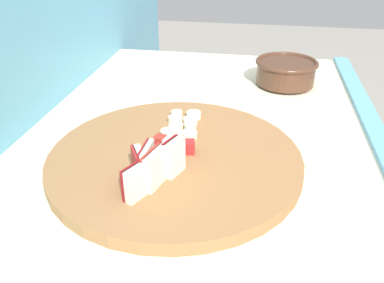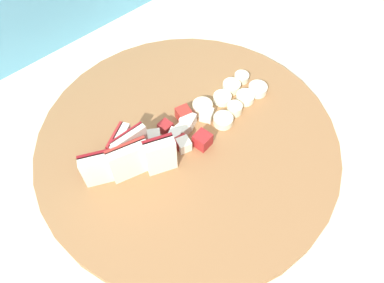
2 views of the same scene
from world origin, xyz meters
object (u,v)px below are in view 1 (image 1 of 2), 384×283
apple_dice_pile (170,148)px  ceramic_bowl (286,71)px  cutting_board (175,159)px  banana_slice_rows (182,125)px  apple_wedge_fan (151,167)px

apple_dice_pile → ceramic_bowl: 0.45m
cutting_board → apple_dice_pile: size_ratio=3.94×
apple_dice_pile → ceramic_bowl: (0.40, -0.20, 0.01)m
cutting_board → apple_dice_pile: 0.02m
banana_slice_rows → ceramic_bowl: ceramic_bowl is taller
apple_wedge_fan → banana_slice_rows: (0.18, -0.01, -0.02)m
cutting_board → apple_dice_pile: apple_dice_pile is taller
cutting_board → ceramic_bowl: size_ratio=2.80×
apple_dice_pile → banana_slice_rows: bearing=-2.1°
banana_slice_rows → cutting_board: bearing=-176.7°
apple_wedge_fan → ceramic_bowl: apple_wedge_fan is taller
apple_wedge_fan → ceramic_bowl: 0.53m
banana_slice_rows → ceramic_bowl: bearing=-32.6°
apple_dice_pile → apple_wedge_fan: bearing=175.2°
apple_wedge_fan → apple_dice_pile: bearing=-4.8°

